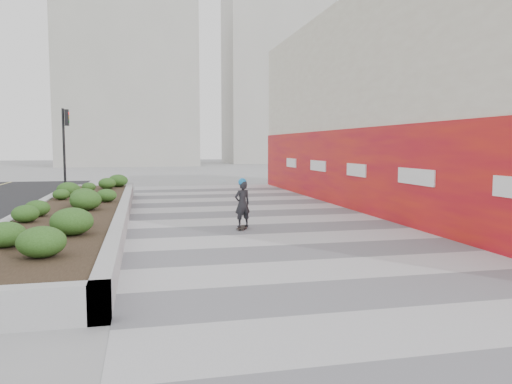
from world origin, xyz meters
TOP-DOWN VIEW (x-y plane):
  - ground at (0.00, 0.00)m, footprint 160.00×160.00m
  - walkway at (0.00, 3.00)m, footprint 8.00×36.00m
  - building at (6.98, 8.98)m, footprint 6.04×24.08m
  - planter at (-5.50, 7.00)m, footprint 3.00×18.00m
  - traffic_signal_near at (-7.23, 17.50)m, footprint 0.33×0.28m
  - distant_bldg_north_l at (-5.00, 55.00)m, footprint 16.00×12.00m
  - distant_bldg_north_r at (15.00, 60.00)m, footprint 14.00×10.00m
  - manhole_cover at (0.50, 3.00)m, footprint 0.44×0.44m
  - skateboarder at (-0.82, 5.07)m, footprint 0.55×0.74m

SIDE VIEW (x-z plane):
  - ground at x=0.00m, z-range 0.00..0.00m
  - manhole_cover at x=0.50m, z-range 0.00..0.01m
  - walkway at x=0.00m, z-range 0.00..0.01m
  - planter at x=-5.50m, z-range -0.03..0.87m
  - skateboarder at x=-0.82m, z-range 0.01..1.47m
  - traffic_signal_near at x=-7.23m, z-range 0.66..4.86m
  - building at x=6.98m, z-range -0.02..7.98m
  - distant_bldg_north_l at x=-5.00m, z-range 0.00..20.00m
  - distant_bldg_north_r at x=15.00m, z-range 0.00..24.00m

